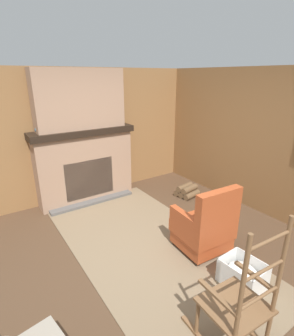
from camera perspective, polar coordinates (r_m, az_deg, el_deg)
name	(u,v)px	position (r m, az deg, el deg)	size (l,w,h in m)	color
ground_plane	(149,257)	(3.70, 0.50, -18.80)	(14.00, 14.00, 0.00)	#4C3523
wood_panel_wall_left	(79,136)	(5.14, -14.68, 6.83)	(0.06, 5.27, 2.44)	olive
wood_panel_wall_back	(268,144)	(4.78, 24.89, 4.82)	(5.27, 0.09, 2.44)	olive
fireplace_hearth	(85,165)	(5.07, -13.26, 0.54)	(0.60, 1.88, 1.39)	#9E7A60
chimney_breast	(80,99)	(4.83, -14.45, 14.31)	(0.34, 1.56, 1.03)	#9E7A60
area_rug	(148,246)	(3.88, 0.24, -16.58)	(3.67, 1.89, 0.01)	#7A664C
armchair	(205,228)	(3.69, 12.43, -12.60)	(0.68, 0.71, 0.99)	#A84723
rocking_chair	(239,308)	(2.62, 19.34, -26.84)	(0.83, 0.55, 1.34)	brown
firewood_stack	(187,191)	(5.33, 8.67, -4.97)	(0.43, 0.45, 0.23)	brown
laundry_basket	(243,274)	(3.40, 20.09, -20.84)	(0.47, 0.39, 0.31)	white
oil_lamp_vase	(38,126)	(4.73, -22.60, 8.37)	(0.13, 0.13, 0.31)	#47708E
storage_case	(111,121)	(5.16, -7.80, 10.08)	(0.17, 0.23, 0.14)	brown
decorative_plate_on_mantel	(75,121)	(4.90, -15.35, 9.90)	(0.07, 0.29, 0.28)	red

